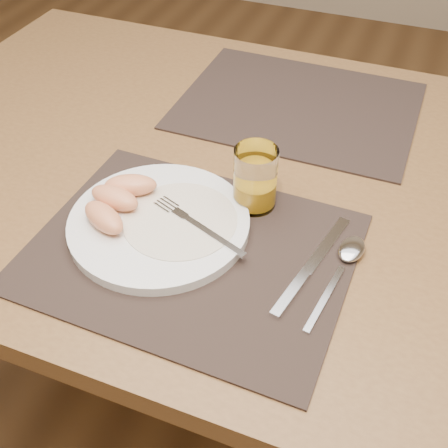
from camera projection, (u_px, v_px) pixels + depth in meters
ground at (241, 397)px, 1.46m from camera, size 5.00×5.00×0.00m
table at (249, 205)px, 1.01m from camera, size 1.40×0.90×0.75m
placemat_near at (191, 251)px, 0.81m from camera, size 0.46×0.36×0.00m
placemat_far at (298, 106)px, 1.10m from camera, size 0.45×0.35×0.00m
plate at (159, 223)px, 0.83m from camera, size 0.27×0.27×0.02m
plate_dressing at (180, 219)px, 0.83m from camera, size 0.17×0.17×0.00m
fork at (192, 221)px, 0.82m from camera, size 0.17×0.08×0.00m
knife at (306, 272)px, 0.77m from camera, size 0.06×0.22×0.01m
spoon at (348, 256)px, 0.79m from camera, size 0.05×0.19×0.01m
juice_glass at (255, 181)px, 0.85m from camera, size 0.07×0.07×0.10m
grapefruit_wedges at (117, 200)px, 0.84m from camera, size 0.09×0.15×0.03m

